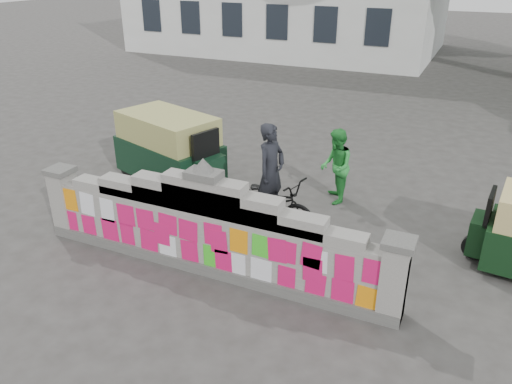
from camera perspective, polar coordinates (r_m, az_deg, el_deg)
ground at (r=8.55m, az=-5.48°, el=-8.79°), size 100.00×100.00×0.00m
parapet_wall at (r=8.15m, az=-5.71°, el=-4.43°), size 6.48×0.44×2.01m
cyclist_bike at (r=9.54m, az=1.68°, el=-1.09°), size 2.18×1.19×1.08m
cyclist_rider at (r=9.38m, az=1.70°, el=0.98°), size 0.59×0.76×1.84m
pedestrian at (r=10.60m, az=9.11°, el=2.91°), size 0.87×0.96×1.60m
rickshaw_left at (r=11.61m, az=-9.70°, el=5.01°), size 2.97×2.05×1.60m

